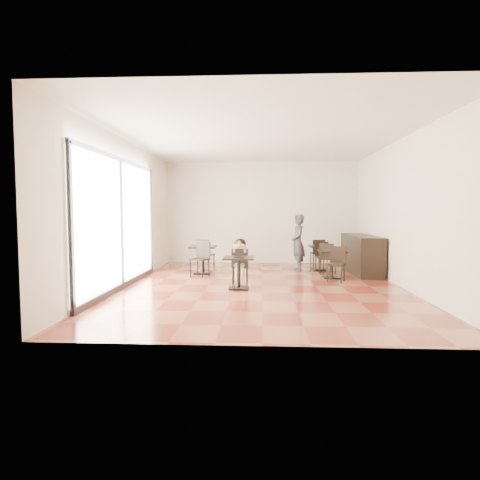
# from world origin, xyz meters

# --- Properties ---
(floor) EXTENTS (6.00, 8.00, 0.01)m
(floor) POSITION_xyz_m (0.00, 0.00, 0.00)
(floor) COLOR brown
(floor) RESTS_ON ground
(ceiling) EXTENTS (6.00, 8.00, 0.01)m
(ceiling) POSITION_xyz_m (0.00, 0.00, 3.20)
(ceiling) COLOR silver
(ceiling) RESTS_ON floor
(wall_back) EXTENTS (6.00, 0.01, 3.20)m
(wall_back) POSITION_xyz_m (0.00, 4.00, 1.60)
(wall_back) COLOR silver
(wall_back) RESTS_ON floor
(wall_front) EXTENTS (6.00, 0.01, 3.20)m
(wall_front) POSITION_xyz_m (0.00, -4.00, 1.60)
(wall_front) COLOR silver
(wall_front) RESTS_ON floor
(wall_left) EXTENTS (0.01, 8.00, 3.20)m
(wall_left) POSITION_xyz_m (-3.00, 0.00, 1.60)
(wall_left) COLOR silver
(wall_left) RESTS_ON floor
(wall_right) EXTENTS (0.01, 8.00, 3.20)m
(wall_right) POSITION_xyz_m (3.00, 0.00, 1.60)
(wall_right) COLOR silver
(wall_right) RESTS_ON floor
(storefront_window) EXTENTS (0.04, 4.50, 2.60)m
(storefront_window) POSITION_xyz_m (-2.97, -0.50, 1.40)
(storefront_window) COLOR white
(storefront_window) RESTS_ON floor
(child_table) EXTENTS (0.64, 0.64, 0.68)m
(child_table) POSITION_xyz_m (-0.48, -0.41, 0.34)
(child_table) COLOR black
(child_table) RESTS_ON floor
(child_chair) EXTENTS (0.37, 0.37, 0.81)m
(child_chair) POSITION_xyz_m (-0.48, 0.14, 0.41)
(child_chair) COLOR black
(child_chair) RESTS_ON floor
(child) EXTENTS (0.37, 0.51, 1.02)m
(child) POSITION_xyz_m (-0.48, 0.14, 0.51)
(child) COLOR gray
(child) RESTS_ON child_chair
(plate) EXTENTS (0.23, 0.23, 0.01)m
(plate) POSITION_xyz_m (-0.48, -0.51, 0.68)
(plate) COLOR black
(plate) RESTS_ON child_table
(pizza_slice) EXTENTS (0.24, 0.18, 0.05)m
(pizza_slice) POSITION_xyz_m (-0.48, -0.05, 0.89)
(pizza_slice) COLOR #E3AE6B
(pizza_slice) RESTS_ON child
(adult_patron) EXTENTS (0.44, 0.61, 1.56)m
(adult_patron) POSITION_xyz_m (1.00, 2.25, 0.78)
(adult_patron) COLOR #333337
(adult_patron) RESTS_ON floor
(cafe_table_mid) EXTENTS (0.85, 0.85, 0.68)m
(cafe_table_mid) POSITION_xyz_m (1.72, 1.12, 0.34)
(cafe_table_mid) COLOR black
(cafe_table_mid) RESTS_ON floor
(cafe_table_left) EXTENTS (0.89, 0.89, 0.72)m
(cafe_table_left) POSITION_xyz_m (-1.54, 1.67, 0.36)
(cafe_table_left) COLOR black
(cafe_table_left) RESTS_ON floor
(cafe_table_back) EXTENTS (0.72, 0.72, 0.68)m
(cafe_table_back) POSITION_xyz_m (1.65, 2.55, 0.34)
(cafe_table_back) COLOR black
(cafe_table_back) RESTS_ON floor
(chair_mid_a) EXTENTS (0.49, 0.49, 0.82)m
(chair_mid_a) POSITION_xyz_m (1.72, 1.67, 0.41)
(chair_mid_a) COLOR black
(chair_mid_a) RESTS_ON floor
(chair_mid_b) EXTENTS (0.49, 0.49, 0.82)m
(chair_mid_b) POSITION_xyz_m (1.72, 0.57, 0.41)
(chair_mid_b) COLOR black
(chair_mid_b) RESTS_ON floor
(chair_left_a) EXTENTS (0.51, 0.51, 0.87)m
(chair_left_a) POSITION_xyz_m (-1.54, 2.22, 0.44)
(chair_left_a) COLOR black
(chair_left_a) RESTS_ON floor
(chair_left_b) EXTENTS (0.51, 0.51, 0.87)m
(chair_left_b) POSITION_xyz_m (-1.54, 1.12, 0.44)
(chair_left_b) COLOR black
(chair_left_b) RESTS_ON floor
(chair_back_a) EXTENTS (0.41, 0.41, 0.82)m
(chair_back_a) POSITION_xyz_m (1.65, 3.10, 0.41)
(chair_back_a) COLOR black
(chair_back_a) RESTS_ON floor
(chair_back_b) EXTENTS (0.41, 0.41, 0.82)m
(chair_back_b) POSITION_xyz_m (1.65, 2.00, 0.41)
(chair_back_b) COLOR black
(chair_back_b) RESTS_ON floor
(service_counter) EXTENTS (0.60, 2.40, 1.00)m
(service_counter) POSITION_xyz_m (2.65, 2.00, 0.50)
(service_counter) COLOR black
(service_counter) RESTS_ON floor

